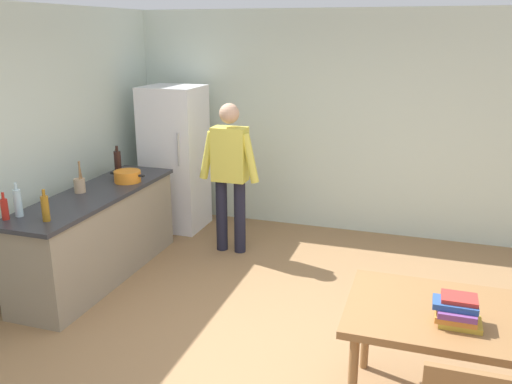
% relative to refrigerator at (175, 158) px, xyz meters
% --- Properties ---
extents(ground_plane, '(14.00, 14.00, 0.00)m').
position_rel_refrigerator_xyz_m(ground_plane, '(1.90, -2.40, -0.90)').
color(ground_plane, '#936D47').
extents(wall_back, '(6.40, 0.12, 2.70)m').
position_rel_refrigerator_xyz_m(wall_back, '(1.90, 0.60, 0.45)').
color(wall_back, silver).
rests_on(wall_back, ground_plane).
extents(kitchen_counter, '(0.64, 2.20, 0.90)m').
position_rel_refrigerator_xyz_m(kitchen_counter, '(-0.10, -1.60, -0.45)').
color(kitchen_counter, gray).
rests_on(kitchen_counter, ground_plane).
extents(refrigerator, '(0.70, 0.67, 1.80)m').
position_rel_refrigerator_xyz_m(refrigerator, '(0.00, 0.00, 0.00)').
color(refrigerator, white).
rests_on(refrigerator, ground_plane).
extents(person, '(0.70, 0.22, 1.70)m').
position_rel_refrigerator_xyz_m(person, '(0.95, -0.55, 0.08)').
color(person, '#1E1E2D').
rests_on(person, ground_plane).
extents(dining_table, '(1.40, 0.90, 0.75)m').
position_rel_refrigerator_xyz_m(dining_table, '(3.30, -2.70, -0.23)').
color(dining_table, olive).
rests_on(dining_table, ground_plane).
extents(cooking_pot, '(0.40, 0.28, 0.12)m').
position_rel_refrigerator_xyz_m(cooking_pot, '(0.01, -1.14, 0.06)').
color(cooking_pot, orange).
rests_on(cooking_pot, kitchen_counter).
extents(utensil_jar, '(0.11, 0.11, 0.32)m').
position_rel_refrigerator_xyz_m(utensil_jar, '(-0.24, -1.63, 0.08)').
color(utensil_jar, tan).
rests_on(utensil_jar, kitchen_counter).
extents(bottle_oil_amber, '(0.06, 0.06, 0.28)m').
position_rel_refrigerator_xyz_m(bottle_oil_amber, '(0.00, -2.43, 0.12)').
color(bottle_oil_amber, '#996619').
rests_on(bottle_oil_amber, kitchen_counter).
extents(bottle_water_clear, '(0.07, 0.07, 0.30)m').
position_rel_refrigerator_xyz_m(bottle_water_clear, '(-0.30, -2.40, 0.13)').
color(bottle_water_clear, silver).
rests_on(bottle_water_clear, kitchen_counter).
extents(bottle_beer_brown, '(0.06, 0.06, 0.26)m').
position_rel_refrigerator_xyz_m(bottle_beer_brown, '(-0.34, -0.79, 0.11)').
color(bottle_beer_brown, '#5B3314').
rests_on(bottle_beer_brown, kitchen_counter).
extents(bottle_wine_dark, '(0.08, 0.08, 0.34)m').
position_rel_refrigerator_xyz_m(bottle_wine_dark, '(-0.21, -0.96, 0.15)').
color(bottle_wine_dark, black).
rests_on(bottle_wine_dark, kitchen_counter).
extents(bottle_sauce_red, '(0.06, 0.06, 0.24)m').
position_rel_refrigerator_xyz_m(bottle_sauce_red, '(-0.36, -2.50, 0.10)').
color(bottle_sauce_red, '#B22319').
rests_on(bottle_sauce_red, kitchen_counter).
extents(book_stack, '(0.29, 0.21, 0.17)m').
position_rel_refrigerator_xyz_m(book_stack, '(3.27, -2.84, -0.07)').
color(book_stack, gold).
rests_on(book_stack, dining_table).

